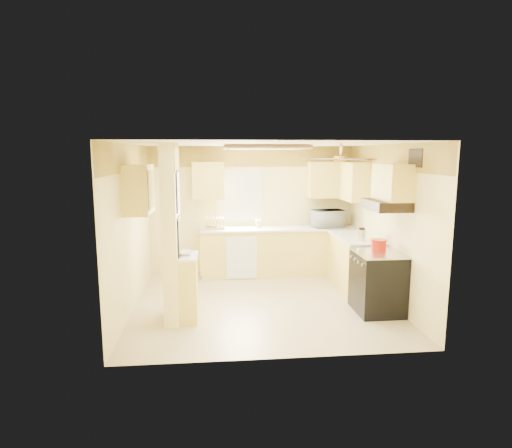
{
  "coord_description": "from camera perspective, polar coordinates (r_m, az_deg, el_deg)",
  "views": [
    {
      "loc": [
        -0.75,
        -6.5,
        2.36
      ],
      "look_at": [
        -0.07,
        0.35,
        1.22
      ],
      "focal_mm": 30.0,
      "sensor_mm": 36.0,
      "label": 1
    }
  ],
  "objects": [
    {
      "name": "wallpaper_border",
      "position": [
        8.42,
        -0.56,
        8.98
      ],
      "size": [
        4.0,
        0.02,
        0.4
      ],
      "primitive_type": "cube",
      "color": "yellow",
      "rests_on": "wall_back"
    },
    {
      "name": "ceiling_fan",
      "position": [
        6.06,
        11.23,
        8.52
      ],
      "size": [
        1.15,
        1.15,
        0.26
      ],
      "color": "gold",
      "rests_on": "ceiling"
    },
    {
      "name": "ceiling",
      "position": [
        6.55,
        0.92,
        10.62
      ],
      "size": [
        4.0,
        4.0,
        0.0
      ],
      "primitive_type": "plane",
      "rotation": [
        3.14,
        0.0,
        0.0
      ],
      "color": "white",
      "rests_on": "wall_back"
    },
    {
      "name": "upper_cab_left_wall",
      "position": [
        6.36,
        -15.43,
        4.46
      ],
      "size": [
        0.35,
        0.75,
        0.7
      ],
      "primitive_type": "cube",
      "color": "#FFE166",
      "rests_on": "wall_left"
    },
    {
      "name": "stove",
      "position": [
        6.7,
        15.9,
        -7.45
      ],
      "size": [
        0.68,
        0.77,
        0.92
      ],
      "color": "black",
      "rests_on": "floor"
    },
    {
      "name": "countertop_back",
      "position": [
        8.31,
        3.07,
        -0.6
      ],
      "size": [
        3.04,
        0.64,
        0.04
      ],
      "primitive_type": "cube",
      "color": "white",
      "rests_on": "lower_cabinets_back"
    },
    {
      "name": "countertop_right",
      "position": [
        7.64,
        13.06,
        -1.71
      ],
      "size": [
        0.64,
        1.44,
        0.04
      ],
      "primitive_type": "cube",
      "color": "white",
      "rests_on": "lower_cabinets_right"
    },
    {
      "name": "dishwasher_panel",
      "position": [
        8.04,
        -1.94,
        -4.5
      ],
      "size": [
        0.58,
        0.02,
        0.8
      ],
      "primitive_type": "cube",
      "color": "white",
      "rests_on": "lower_cabinets_back"
    },
    {
      "name": "upper_cab_back_left",
      "position": [
        8.24,
        -6.38,
        5.78
      ],
      "size": [
        0.6,
        0.35,
        0.7
      ],
      "primitive_type": "cube",
      "color": "#FFE166",
      "rests_on": "wall_back"
    },
    {
      "name": "floor",
      "position": [
        6.96,
        0.87,
        -10.44
      ],
      "size": [
        4.0,
        4.0,
        0.0
      ],
      "primitive_type": "plane",
      "color": "#C7B08A",
      "rests_on": "ground"
    },
    {
      "name": "upper_cab_back_right",
      "position": [
        8.56,
        9.99,
        5.83
      ],
      "size": [
        0.9,
        0.35,
        0.7
      ],
      "primitive_type": "cube",
      "color": "#FFE166",
      "rests_on": "wall_back"
    },
    {
      "name": "partition_ledge",
      "position": [
        6.26,
        -8.98,
        -8.48
      ],
      "size": [
        0.25,
        0.55,
        0.9
      ],
      "primitive_type": "cube",
      "color": "#FFE166",
      "rests_on": "floor"
    },
    {
      "name": "vent_grate",
      "position": [
        6.23,
        20.53,
        8.26
      ],
      "size": [
        0.02,
        0.4,
        0.25
      ],
      "primitive_type": "cube",
      "color": "black",
      "rests_on": "wall_right"
    },
    {
      "name": "wall_right",
      "position": [
        7.14,
        17.04,
        0.04
      ],
      "size": [
        0.0,
        3.8,
        3.8
      ],
      "primitive_type": "plane",
      "rotation": [
        1.57,
        0.0,
        -1.57
      ],
      "color": "#FFEB9B",
      "rests_on": "floor"
    },
    {
      "name": "wall_back",
      "position": [
        8.51,
        -0.56,
        1.89
      ],
      "size": [
        4.0,
        0.0,
        4.0
      ],
      "primitive_type": "plane",
      "rotation": [
        1.57,
        0.0,
        0.0
      ],
      "color": "#FFEB9B",
      "rests_on": "floor"
    },
    {
      "name": "lower_cabinets_right",
      "position": [
        7.75,
        13.0,
        -5.12
      ],
      "size": [
        0.6,
        1.4,
        0.9
      ],
      "primitive_type": "cube",
      "color": "#FFE166",
      "rests_on": "floor"
    },
    {
      "name": "ceiling_light_panel",
      "position": [
        7.05,
        1.27,
        10.16
      ],
      "size": [
        1.35,
        0.95,
        0.06
      ],
      "color": "brown",
      "rests_on": "ceiling"
    },
    {
      "name": "wall_front",
      "position": [
        4.79,
        3.48,
        -4.01
      ],
      "size": [
        4.0,
        0.0,
        4.0
      ],
      "primitive_type": "plane",
      "rotation": [
        -1.57,
        0.0,
        0.0
      ],
      "color": "#FFEB9B",
      "rests_on": "floor"
    },
    {
      "name": "ledge_top",
      "position": [
        6.14,
        -9.1,
        -4.3
      ],
      "size": [
        0.28,
        0.58,
        0.04
      ],
      "primitive_type": "cube",
      "color": "white",
      "rests_on": "partition_ledge"
    },
    {
      "name": "wall_left",
      "position": [
        6.71,
        -16.32,
        -0.5
      ],
      "size": [
        0.0,
        3.8,
        3.8
      ],
      "primitive_type": "plane",
      "rotation": [
        1.57,
        0.0,
        1.57
      ],
      "color": "#FFEB9B",
      "rests_on": "floor"
    },
    {
      "name": "microwave",
      "position": [
        8.47,
        9.55,
        0.74
      ],
      "size": [
        0.65,
        0.49,
        0.33
      ],
      "primitive_type": "imported",
      "rotation": [
        0.0,
        0.0,
        3.3
      ],
      "color": "white",
      "rests_on": "countertop_back"
    },
    {
      "name": "upper_cab_over_stove",
      "position": [
        6.5,
        17.76,
        5.33
      ],
      "size": [
        0.35,
        0.76,
        0.52
      ],
      "primitive_type": "cube",
      "color": "#FFE166",
      "rests_on": "wall_right"
    },
    {
      "name": "upper_cab_right",
      "position": [
        8.18,
        12.75,
        5.59
      ],
      "size": [
        0.35,
        1.0,
        0.7
      ],
      "primitive_type": "cube",
      "color": "#FFE166",
      "rests_on": "wall_right"
    },
    {
      "name": "poster_nashville",
      "position": [
        6.08,
        -10.18,
        -1.75
      ],
      "size": [
        0.02,
        0.42,
        0.57
      ],
      "color": "black",
      "rests_on": "partition_column"
    },
    {
      "name": "window",
      "position": [
        8.44,
        -2.25,
        3.88
      ],
      "size": [
        0.92,
        0.02,
        1.02
      ],
      "color": "white",
      "rests_on": "wall_back"
    },
    {
      "name": "partition_column",
      "position": [
        6.08,
        -11.24,
        -1.3
      ],
      "size": [
        0.2,
        0.7,
        2.5
      ],
      "primitive_type": "cube",
      "color": "#FFEB9B",
      "rests_on": "floor"
    },
    {
      "name": "bowl",
      "position": [
        6.14,
        -9.44,
        -3.85
      ],
      "size": [
        0.26,
        0.26,
        0.06
      ],
      "primitive_type": "imported",
      "rotation": [
        0.0,
        0.0,
        0.17
      ],
      "color": "white",
      "rests_on": "ledge_top"
    },
    {
      "name": "dutch_oven",
      "position": [
        6.74,
        16.06,
        -2.65
      ],
      "size": [
        0.24,
        0.24,
        0.16
      ],
      "color": "#B01807",
      "rests_on": "stove"
    },
    {
      "name": "dish_rack",
      "position": [
        8.19,
        -5.51,
        -0.1
      ],
      "size": [
        0.37,
        0.28,
        0.21
      ],
      "color": "#D2B679",
      "rests_on": "countertop_back"
    },
    {
      "name": "utensil_crock",
      "position": [
        8.33,
        0.34,
        0.09
      ],
      "size": [
        0.11,
        0.11,
        0.22
      ],
      "color": "white",
      "rests_on": "countertop_back"
    },
    {
      "name": "kettle",
      "position": [
        7.24,
        13.93,
        -1.39
      ],
      "size": [
        0.14,
        0.14,
        0.22
      ],
      "color": "silver",
      "rests_on": "countertop_right"
    },
    {
      "name": "range_hood",
      "position": [
        6.49,
        16.93,
        2.44
      ],
      "size": [
        0.5,
        0.76,
        0.14
      ],
      "primitive_type": "cube",
      "color": "black",
      "rests_on": "upper_cab_over_stove"
    },
    {
      "name": "lower_cabinets_back",
      "position": [
        8.42,
        3.03,
        -3.74
      ],
      "size": [
        3.0,
        0.6,
        0.9
      ],
      "primitive_type": "cube",
      "color": "#FFE166",
      "rests_on": "floor"
    },
    {
      "name": "poster_menu",
      "position": [
        5.99,
        -10.36,
        4.36
      ],
      "size": [
        0.02,
        0.42,
        0.57
      ],
      "color": "black",
      "rests_on": "partition_column"
    }
  ]
}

